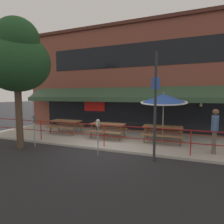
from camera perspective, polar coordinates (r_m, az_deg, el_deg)
ground_plane at (r=7.56m, az=-3.50°, el=-12.48°), size 120.00×120.00×0.00m
patio_deck at (r=9.34m, az=1.52°, el=-8.71°), size 15.00×4.00×0.10m
restaurant_building at (r=11.24m, az=5.27°, el=10.77°), size 15.00×1.60×6.82m
patio_railing at (r=7.62m, az=-2.61°, el=-6.11°), size 13.84×0.04×0.97m
picnic_table_left at (r=10.67m, az=-14.88°, el=-3.54°), size 1.80×1.42×0.76m
picnic_table_centre at (r=9.16m, az=-1.42°, el=-4.79°), size 1.80×1.42×0.76m
picnic_table_right at (r=8.68m, az=16.19°, el=-5.55°), size 1.80×1.42×0.76m
patio_umbrella_right at (r=8.61m, az=16.48°, el=4.23°), size 2.14×2.14×2.40m
pedestrian_walking at (r=7.73m, az=30.52°, el=-4.73°), size 0.31×0.61×1.71m
parking_meter_near at (r=8.56m, az=-24.12°, el=-2.95°), size 0.15×0.16×1.42m
parking_meter_far at (r=6.70m, az=-4.64°, el=-4.67°), size 0.15×0.16×1.42m
street_sign_pole at (r=6.18m, az=13.92°, el=1.87°), size 0.28×0.09×3.79m
street_tree_curbside at (r=8.62m, az=-28.69°, el=14.99°), size 2.89×2.60×5.37m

